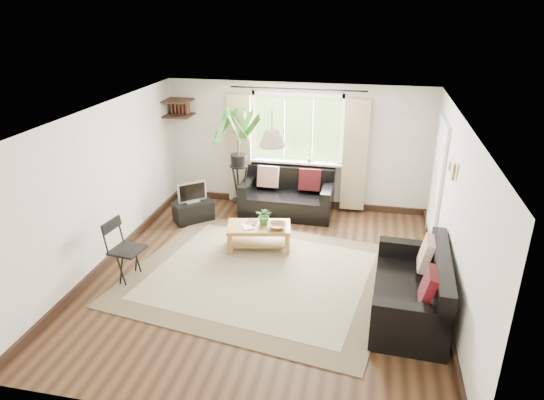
% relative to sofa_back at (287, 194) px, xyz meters
% --- Properties ---
extents(floor, '(5.50, 5.50, 0.00)m').
position_rel_sofa_back_xyz_m(floor, '(0.10, -2.26, -0.40)').
color(floor, black).
rests_on(floor, ground).
extents(ceiling, '(5.50, 5.50, 0.00)m').
position_rel_sofa_back_xyz_m(ceiling, '(0.10, -2.26, 2.00)').
color(ceiling, white).
rests_on(ceiling, floor).
extents(wall_back, '(5.00, 0.02, 2.40)m').
position_rel_sofa_back_xyz_m(wall_back, '(0.10, 0.49, 0.80)').
color(wall_back, white).
rests_on(wall_back, floor).
extents(wall_front, '(5.00, 0.02, 2.40)m').
position_rel_sofa_back_xyz_m(wall_front, '(0.10, -5.01, 0.80)').
color(wall_front, white).
rests_on(wall_front, floor).
extents(wall_left, '(0.02, 5.50, 2.40)m').
position_rel_sofa_back_xyz_m(wall_left, '(-2.40, -2.26, 0.80)').
color(wall_left, white).
rests_on(wall_left, floor).
extents(wall_right, '(0.02, 5.50, 2.40)m').
position_rel_sofa_back_xyz_m(wall_right, '(2.60, -2.26, 0.80)').
color(wall_right, white).
rests_on(wall_right, floor).
extents(rug, '(4.13, 3.69, 0.02)m').
position_rel_sofa_back_xyz_m(rug, '(0.00, -2.28, -0.39)').
color(rug, beige).
rests_on(rug, floor).
extents(window, '(2.50, 0.16, 2.16)m').
position_rel_sofa_back_xyz_m(window, '(0.10, 0.45, 1.15)').
color(window, white).
rests_on(window, wall_back).
extents(door, '(0.06, 0.96, 2.06)m').
position_rel_sofa_back_xyz_m(door, '(2.57, -0.56, 0.60)').
color(door, silver).
rests_on(door, wall_right).
extents(corner_shelf, '(0.50, 0.50, 0.34)m').
position_rel_sofa_back_xyz_m(corner_shelf, '(-2.15, 0.24, 1.49)').
color(corner_shelf, black).
rests_on(corner_shelf, wall_back).
extents(pendant_lamp, '(0.36, 0.36, 0.54)m').
position_rel_sofa_back_xyz_m(pendant_lamp, '(0.10, -1.86, 1.65)').
color(pendant_lamp, beige).
rests_on(pendant_lamp, ceiling).
extents(wall_sconce, '(0.12, 0.12, 0.28)m').
position_rel_sofa_back_xyz_m(wall_sconce, '(2.53, -1.96, 1.34)').
color(wall_sconce, beige).
rests_on(wall_sconce, wall_right).
extents(sofa_back, '(1.72, 0.88, 0.80)m').
position_rel_sofa_back_xyz_m(sofa_back, '(0.00, 0.00, 0.00)').
color(sofa_back, black).
rests_on(sofa_back, floor).
extents(sofa_right, '(1.81, 0.97, 0.83)m').
position_rel_sofa_back_xyz_m(sofa_right, '(2.10, -2.81, 0.02)').
color(sofa_right, black).
rests_on(sofa_right, floor).
extents(coffee_table, '(1.10, 0.74, 0.42)m').
position_rel_sofa_back_xyz_m(coffee_table, '(-0.20, -1.46, -0.19)').
color(coffee_table, brown).
rests_on(coffee_table, floor).
extents(table_plant, '(0.29, 0.26, 0.30)m').
position_rel_sofa_back_xyz_m(table_plant, '(-0.12, -1.40, 0.16)').
color(table_plant, '#3A722D').
rests_on(table_plant, coffee_table).
extents(bowl, '(0.35, 0.35, 0.07)m').
position_rel_sofa_back_xyz_m(bowl, '(0.11, -1.49, 0.05)').
color(bowl, olive).
rests_on(bowl, coffee_table).
extents(book_a, '(0.25, 0.27, 0.02)m').
position_rel_sofa_back_xyz_m(book_a, '(-0.43, -1.60, 0.02)').
color(book_a, white).
rests_on(book_a, coffee_table).
extents(book_b, '(0.18, 0.23, 0.02)m').
position_rel_sofa_back_xyz_m(book_b, '(-0.42, -1.39, 0.02)').
color(book_b, brown).
rests_on(book_b, coffee_table).
extents(tv_stand, '(0.77, 0.75, 0.37)m').
position_rel_sofa_back_xyz_m(tv_stand, '(-1.63, -0.66, -0.22)').
color(tv_stand, black).
rests_on(tv_stand, floor).
extents(tv, '(0.51, 0.48, 0.41)m').
position_rel_sofa_back_xyz_m(tv, '(-1.63, -0.66, 0.17)').
color(tv, '#A5A5AA').
rests_on(tv, tv_stand).
extents(palm_stand, '(0.86, 0.86, 2.00)m').
position_rel_sofa_back_xyz_m(palm_stand, '(-0.91, -0.04, 0.60)').
color(palm_stand, black).
rests_on(palm_stand, floor).
extents(folding_chair, '(0.52, 0.52, 0.91)m').
position_rel_sofa_back_xyz_m(folding_chair, '(-1.83, -2.75, 0.05)').
color(folding_chair, black).
rests_on(folding_chair, floor).
extents(sill_plant, '(0.14, 0.10, 0.27)m').
position_rel_sofa_back_xyz_m(sill_plant, '(0.35, 0.37, 0.66)').
color(sill_plant, '#2D6023').
rests_on(sill_plant, window).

